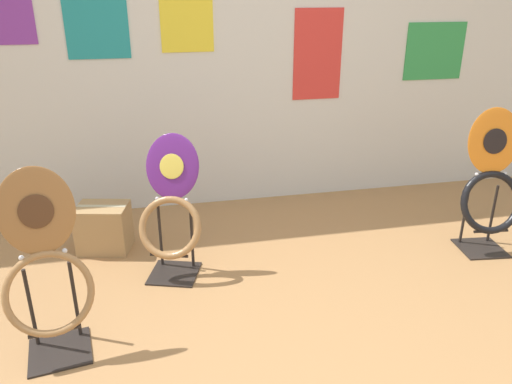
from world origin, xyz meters
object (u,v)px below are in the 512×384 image
at_px(toilet_seat_display_purple_note, 171,213).
at_px(toilet_seat_display_woodgrain, 46,272).
at_px(toilet_seat_display_orange_sun, 491,191).
at_px(storage_box, 104,228).

relative_size(toilet_seat_display_purple_note, toilet_seat_display_woodgrain, 0.93).
relative_size(toilet_seat_display_orange_sun, storage_box, 2.53).
bearing_deg(storage_box, toilet_seat_display_woodgrain, -98.99).
distance_m(toilet_seat_display_orange_sun, storage_box, 2.50).
xyz_separation_m(toilet_seat_display_purple_note, toilet_seat_display_woodgrain, (-0.59, -0.60, 0.03)).
bearing_deg(toilet_seat_display_purple_note, toilet_seat_display_orange_sun, -3.70).
relative_size(toilet_seat_display_purple_note, storage_box, 2.28).
bearing_deg(toilet_seat_display_woodgrain, storage_box, 81.01).
bearing_deg(storage_box, toilet_seat_display_purple_note, -42.46).
bearing_deg(toilet_seat_display_orange_sun, toilet_seat_display_purple_note, 176.30).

